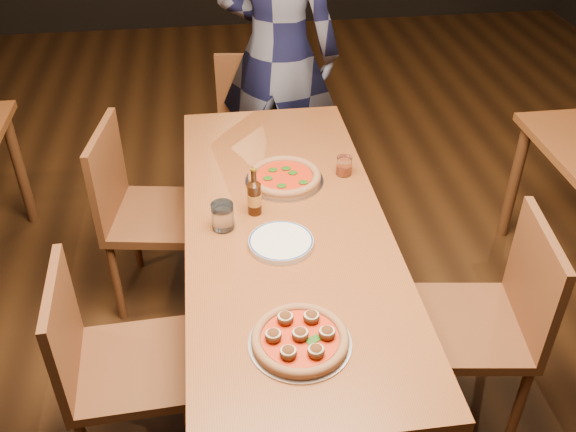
{
  "coord_description": "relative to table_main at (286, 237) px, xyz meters",
  "views": [
    {
      "loc": [
        -0.27,
        -2.03,
        2.26
      ],
      "look_at": [
        0.0,
        -0.05,
        0.82
      ],
      "focal_mm": 40.0,
      "sensor_mm": 36.0,
      "label": 1
    }
  ],
  "objects": [
    {
      "name": "chair_main_nw",
      "position": [
        -0.62,
        -0.4,
        -0.22
      ],
      "size": [
        0.45,
        0.45,
        0.93
      ],
      "primitive_type": null,
      "rotation": [
        0.0,
        0.0,
        1.61
      ],
      "color": "brown",
      "rests_on": "ground"
    },
    {
      "name": "plate_stack",
      "position": [
        -0.04,
        -0.14,
        0.08
      ],
      "size": [
        0.25,
        0.25,
        0.02
      ],
      "primitive_type": "cylinder",
      "color": "white",
      "rests_on": "table_main"
    },
    {
      "name": "chair_main_sw",
      "position": [
        -0.55,
        0.5,
        -0.19
      ],
      "size": [
        0.52,
        0.52,
        0.97
      ],
      "primitive_type": null,
      "rotation": [
        0.0,
        0.0,
        1.41
      ],
      "color": "brown",
      "rests_on": "ground"
    },
    {
      "name": "pizza_margherita",
      "position": [
        0.03,
        0.3,
        0.09
      ],
      "size": [
        0.34,
        0.34,
        0.04
      ],
      "rotation": [
        0.0,
        0.0,
        0.26
      ],
      "color": "#B7B7BF",
      "rests_on": "table_main"
    },
    {
      "name": "pizza_meatball",
      "position": [
        -0.04,
        -0.64,
        0.09
      ],
      "size": [
        0.33,
        0.33,
        0.06
      ],
      "rotation": [
        0.0,
        0.0,
        -0.33
      ],
      "color": "#B7B7BF",
      "rests_on": "table_main"
    },
    {
      "name": "chair_main_e",
      "position": [
        0.65,
        -0.39,
        -0.19
      ],
      "size": [
        0.51,
        0.51,
        0.97
      ],
      "primitive_type": null,
      "rotation": [
        0.0,
        0.0,
        -1.7
      ],
      "color": "brown",
      "rests_on": "ground"
    },
    {
      "name": "ground",
      "position": [
        0.0,
        0.0,
        -0.68
      ],
      "size": [
        9.0,
        9.0,
        0.0
      ],
      "primitive_type": "plane",
      "color": "black"
    },
    {
      "name": "water_glass",
      "position": [
        -0.25,
        0.0,
        0.13
      ],
      "size": [
        0.09,
        0.09,
        0.11
      ],
      "primitive_type": "cylinder",
      "color": "white",
      "rests_on": "table_main"
    },
    {
      "name": "amber_glass",
      "position": [
        0.3,
        0.33,
        0.11
      ],
      "size": [
        0.07,
        0.07,
        0.09
      ],
      "primitive_type": "cylinder",
      "color": "#A13612",
      "rests_on": "table_main"
    },
    {
      "name": "beer_bottle",
      "position": [
        -0.12,
        0.09,
        0.15
      ],
      "size": [
        0.06,
        0.06,
        0.2
      ],
      "rotation": [
        0.0,
        0.0,
        0.13
      ],
      "color": "black",
      "rests_on": "table_main"
    },
    {
      "name": "diner",
      "position": [
        0.12,
        1.3,
        0.26
      ],
      "size": [
        0.8,
        0.66,
        1.88
      ],
      "primitive_type": "imported",
      "rotation": [
        0.0,
        0.0,
        2.79
      ],
      "color": "black",
      "rests_on": "ground"
    },
    {
      "name": "table_main",
      "position": [
        0.0,
        0.0,
        0.0
      ],
      "size": [
        0.8,
        2.0,
        0.75
      ],
      "color": "brown",
      "rests_on": "ground"
    },
    {
      "name": "chair_end",
      "position": [
        -0.03,
        1.26,
        -0.22
      ],
      "size": [
        0.48,
        0.48,
        0.92
      ],
      "primitive_type": null,
      "rotation": [
        0.0,
        0.0,
        -0.13
      ],
      "color": "brown",
      "rests_on": "ground"
    }
  ]
}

